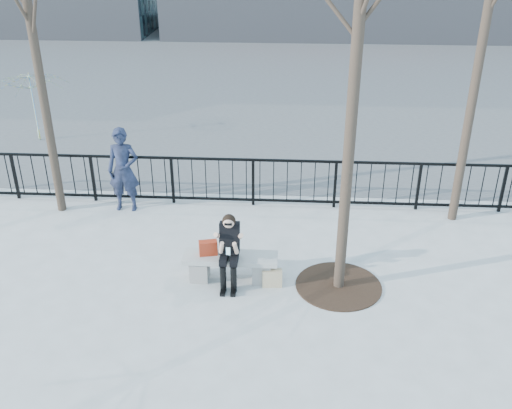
{
  "coord_description": "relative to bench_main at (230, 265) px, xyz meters",
  "views": [
    {
      "loc": [
        0.97,
        -8.44,
        5.71
      ],
      "look_at": [
        0.4,
        0.8,
        1.1
      ],
      "focal_mm": 40.0,
      "sensor_mm": 36.0,
      "label": 1
    }
  ],
  "objects": [
    {
      "name": "seated_woman",
      "position": [
        0.0,
        -0.16,
        0.37
      ],
      "size": [
        0.5,
        0.64,
        1.34
      ],
      "color": "black",
      "rests_on": "ground"
    },
    {
      "name": "ground",
      "position": [
        0.0,
        0.0,
        -0.3
      ],
      "size": [
        120.0,
        120.0,
        0.0
      ],
      "primitive_type": "plane",
      "color": "gray",
      "rests_on": "ground"
    },
    {
      "name": "street_surface",
      "position": [
        0.0,
        15.0,
        -0.3
      ],
      "size": [
        60.0,
        23.0,
        0.01
      ],
      "primitive_type": "cube",
      "color": "#474747",
      "rests_on": "ground"
    },
    {
      "name": "bench_main",
      "position": [
        0.0,
        0.0,
        0.0
      ],
      "size": [
        1.65,
        0.46,
        0.49
      ],
      "color": "slate",
      "rests_on": "ground"
    },
    {
      "name": "handbag",
      "position": [
        -0.39,
        0.02,
        0.32
      ],
      "size": [
        0.34,
        0.22,
        0.26
      ],
      "primitive_type": "cube",
      "rotation": [
        0.0,
        0.0,
        0.24
      ],
      "color": "maroon",
      "rests_on": "bench_main"
    },
    {
      "name": "railing",
      "position": [
        0.0,
        3.0,
        0.25
      ],
      "size": [
        14.0,
        0.06,
        1.1
      ],
      "color": "black",
      "rests_on": "ground"
    },
    {
      "name": "standing_man",
      "position": [
        -2.57,
        2.63,
        0.63
      ],
      "size": [
        0.68,
        0.45,
        1.86
      ],
      "primitive_type": "imported",
      "rotation": [
        0.0,
        0.0,
        0.01
      ],
      "color": "black",
      "rests_on": "ground"
    },
    {
      "name": "vendor_umbrella",
      "position": [
        -6.31,
        6.79,
        0.69
      ],
      "size": [
        2.88,
        2.91,
        1.98
      ],
      "primitive_type": "imported",
      "rotation": [
        0.0,
        0.0,
        -0.43
      ],
      "color": "yellow",
      "rests_on": "ground"
    },
    {
      "name": "tree_grate",
      "position": [
        1.9,
        -0.1,
        -0.29
      ],
      "size": [
        1.5,
        1.5,
        0.02
      ],
      "primitive_type": "cylinder",
      "color": "black",
      "rests_on": "ground"
    },
    {
      "name": "shopping_bag",
      "position": [
        0.74,
        -0.17,
        -0.14
      ],
      "size": [
        0.36,
        0.16,
        0.33
      ],
      "primitive_type": "cube",
      "rotation": [
        0.0,
        0.0,
        0.09
      ],
      "color": "#C6B48C",
      "rests_on": "ground"
    }
  ]
}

